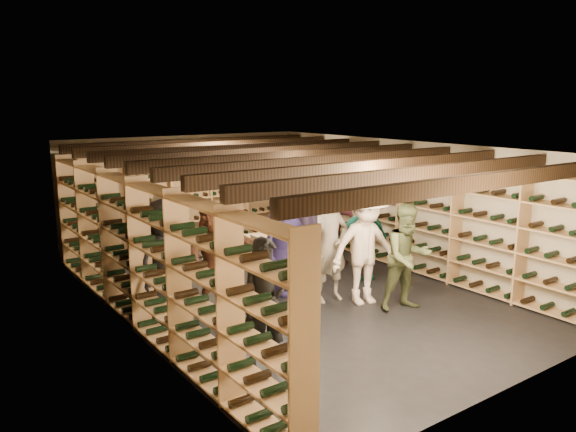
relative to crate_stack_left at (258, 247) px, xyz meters
The scene contains 21 objects.
ground 2.10m from the crate_stack_left, 106.78° to the right, with size 8.00×8.00×0.00m, color black.
walls 2.29m from the crate_stack_left, 106.78° to the right, with size 5.52×8.02×2.40m.
ceiling 2.99m from the crate_stack_left, 106.78° to the right, with size 5.50×8.00×0.01m, color beige.
ceiling_joists 2.89m from the crate_stack_left, 106.78° to the right, with size 5.40×7.12×0.18m.
wine_rack_left 3.83m from the crate_stack_left, 147.86° to the right, with size 0.32×7.50×2.15m.
wine_rack_right 2.92m from the crate_stack_left, 45.34° to the right, with size 0.32×7.50×2.15m.
wine_rack_back 2.10m from the crate_stack_left, 108.10° to the left, with size 4.70×0.30×2.15m.
crate_stack_left is the anchor object (origin of this frame).
crate_stack_right 0.74m from the crate_stack_left, 109.92° to the right, with size 0.53×0.37×0.68m.
crate_loose 0.74m from the crate_stack_left, 104.87° to the right, with size 0.50×0.33×0.17m, color tan.
person_0 3.44m from the crate_stack_left, 145.43° to the right, with size 0.87×0.57×1.79m, color black.
person_1 4.70m from the crate_stack_left, 121.22° to the right, with size 0.58×0.38×1.59m, color black.
person_2 3.70m from the crate_stack_left, 84.32° to the right, with size 0.79×0.62×1.63m, color #4B5430.
person_3 3.14m from the crate_stack_left, 89.53° to the right, with size 1.18×0.68×1.83m, color beige.
person_4 2.34m from the crate_stack_left, 67.97° to the right, with size 0.88×0.37×1.50m, color #1D7463.
person_5 2.69m from the crate_stack_left, 137.01° to the right, with size 1.54×0.49×1.66m, color brown.
person_6 2.15m from the crate_stack_left, 110.89° to the right, with size 0.89×0.58×1.83m, color #221B48.
person_7 2.76m from the crate_stack_left, 97.25° to the right, with size 0.65×0.42×1.77m, color gray.
person_8 1.69m from the crate_stack_left, 47.86° to the right, with size 0.88×0.69×1.81m, color #491E23.
person_9 2.83m from the crate_stack_left, 152.62° to the right, with size 1.16×0.67×1.80m, color #B7B3A9.
person_11 1.23m from the crate_stack_left, 60.57° to the right, with size 1.52×0.48×1.64m, color slate.
Camera 1 is at (-5.22, -7.25, 3.13)m, focal length 35.00 mm.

